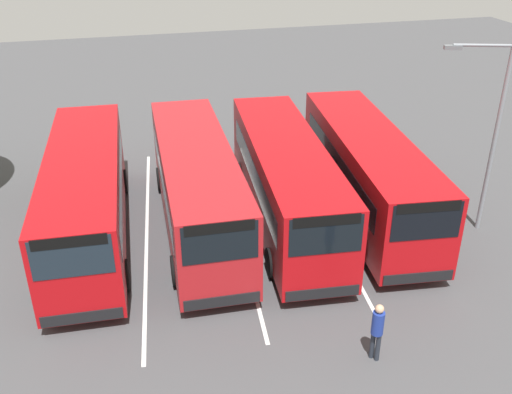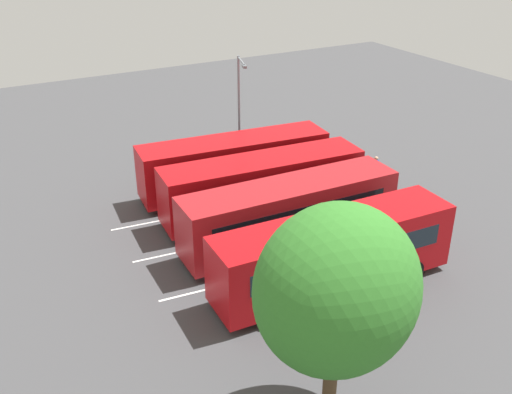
{
  "view_description": "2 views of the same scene",
  "coord_description": "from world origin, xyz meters",
  "px_view_note": "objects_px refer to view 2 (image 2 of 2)",
  "views": [
    {
      "loc": [
        18.81,
        -4.05,
        11.03
      ],
      "look_at": [
        1.25,
        0.45,
        1.58
      ],
      "focal_mm": 40.7,
      "sensor_mm": 36.0,
      "label": 1
    },
    {
      "loc": [
        -13.02,
        -21.95,
        14.6
      ],
      "look_at": [
        -0.62,
        0.41,
        1.94
      ],
      "focal_mm": 41.03,
      "sensor_mm": 36.0,
      "label": 2
    }
  ],
  "objects_px": {
    "bus_far_left": "(334,251)",
    "pedestrian": "(375,168)",
    "bus_center_right": "(263,185)",
    "bus_far_right": "(235,163)",
    "depot_tree": "(337,290)",
    "bus_center_left": "(290,212)",
    "street_lamp": "(240,104)"
  },
  "relations": [
    {
      "from": "bus_center_right",
      "to": "street_lamp",
      "type": "xyz_separation_m",
      "value": [
        2.11,
        6.62,
        2.19
      ]
    },
    {
      "from": "bus_far_left",
      "to": "street_lamp",
      "type": "distance_m",
      "value": 14.17
    },
    {
      "from": "bus_center_right",
      "to": "bus_far_right",
      "type": "distance_m",
      "value": 3.23
    },
    {
      "from": "bus_center_right",
      "to": "bus_far_right",
      "type": "bearing_deg",
      "value": 94.93
    },
    {
      "from": "bus_center_right",
      "to": "depot_tree",
      "type": "xyz_separation_m",
      "value": [
        -5.01,
        -12.97,
        3.18
      ]
    },
    {
      "from": "pedestrian",
      "to": "bus_far_left",
      "type": "bearing_deg",
      "value": 93.92
    },
    {
      "from": "bus_center_right",
      "to": "pedestrian",
      "type": "distance_m",
      "value": 7.65
    },
    {
      "from": "bus_far_left",
      "to": "bus_far_right",
      "type": "height_order",
      "value": "same"
    },
    {
      "from": "bus_center_left",
      "to": "street_lamp",
      "type": "relative_size",
      "value": 1.57
    },
    {
      "from": "bus_far_left",
      "to": "bus_center_right",
      "type": "distance_m",
      "value": 7.13
    },
    {
      "from": "bus_far_right",
      "to": "street_lamp",
      "type": "relative_size",
      "value": 1.59
    },
    {
      "from": "bus_center_left",
      "to": "bus_center_right",
      "type": "height_order",
      "value": "same"
    },
    {
      "from": "bus_far_left",
      "to": "depot_tree",
      "type": "xyz_separation_m",
      "value": [
        -4.38,
        -5.86,
        3.18
      ]
    },
    {
      "from": "bus_far_left",
      "to": "depot_tree",
      "type": "height_order",
      "value": "depot_tree"
    },
    {
      "from": "bus_far_left",
      "to": "street_lamp",
      "type": "xyz_separation_m",
      "value": [
        2.75,
        13.73,
        2.19
      ]
    },
    {
      "from": "pedestrian",
      "to": "depot_tree",
      "type": "bearing_deg",
      "value": 98.61
    },
    {
      "from": "street_lamp",
      "to": "bus_center_left",
      "type": "bearing_deg",
      "value": 3.5
    },
    {
      "from": "bus_far_right",
      "to": "street_lamp",
      "type": "height_order",
      "value": "street_lamp"
    },
    {
      "from": "bus_center_left",
      "to": "depot_tree",
      "type": "relative_size",
      "value": 1.42
    },
    {
      "from": "bus_far_right",
      "to": "bus_center_right",
      "type": "bearing_deg",
      "value": -83.94
    },
    {
      "from": "bus_center_left",
      "to": "bus_far_right",
      "type": "bearing_deg",
      "value": 88.68
    },
    {
      "from": "bus_far_left",
      "to": "street_lamp",
      "type": "height_order",
      "value": "street_lamp"
    },
    {
      "from": "bus_center_right",
      "to": "street_lamp",
      "type": "height_order",
      "value": "street_lamp"
    },
    {
      "from": "bus_far_right",
      "to": "bus_far_left",
      "type": "bearing_deg",
      "value": -87.4
    },
    {
      "from": "street_lamp",
      "to": "bus_center_right",
      "type": "bearing_deg",
      "value": -0.03
    },
    {
      "from": "bus_far_right",
      "to": "pedestrian",
      "type": "distance_m",
      "value": 8.23
    },
    {
      "from": "bus_center_right",
      "to": "bus_far_left",
      "type": "bearing_deg",
      "value": -90.1
    },
    {
      "from": "bus_center_left",
      "to": "bus_far_left",
      "type": "bearing_deg",
      "value": -91.77
    },
    {
      "from": "bus_far_left",
      "to": "pedestrian",
      "type": "xyz_separation_m",
      "value": [
        8.24,
        7.28,
        -0.73
      ]
    },
    {
      "from": "depot_tree",
      "to": "bus_far_right",
      "type": "bearing_deg",
      "value": 72.79
    },
    {
      "from": "bus_far_left",
      "to": "bus_far_right",
      "type": "xyz_separation_m",
      "value": [
        0.63,
        10.34,
        0.0
      ]
    },
    {
      "from": "bus_center_left",
      "to": "bus_center_right",
      "type": "distance_m",
      "value": 3.25
    }
  ]
}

